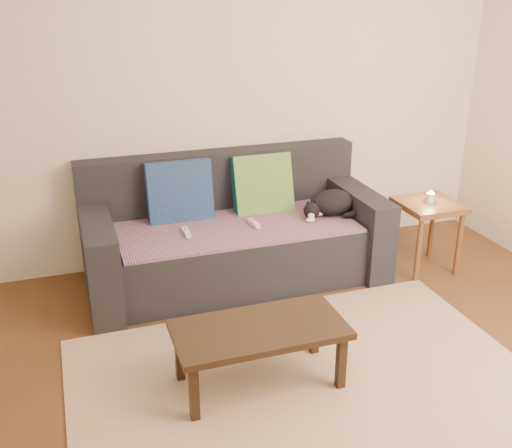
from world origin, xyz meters
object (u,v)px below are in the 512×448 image
at_px(wii_remote_a, 186,232).
at_px(wii_remote_b, 254,223).
at_px(side_table, 428,214).
at_px(coffee_table, 259,334).
at_px(cat, 331,203).
at_px(sofa, 233,237).

distance_m(wii_remote_a, wii_remote_b, 0.48).
xyz_separation_m(side_table, coffee_table, (-1.64, -0.94, -0.12)).
xyz_separation_m(wii_remote_b, coffee_table, (-0.35, -1.15, -0.14)).
xyz_separation_m(cat, wii_remote_b, (-0.60, -0.02, -0.07)).
bearing_deg(wii_remote_b, side_table, -104.66).
bearing_deg(side_table, wii_remote_a, 173.56).
bearing_deg(wii_remote_b, coffee_table, 157.40).
relative_size(sofa, wii_remote_a, 14.00).
distance_m(sofa, wii_remote_a, 0.42).
bearing_deg(wii_remote_b, sofa, 35.00).
height_order(sofa, wii_remote_b, sofa).
distance_m(wii_remote_a, coffee_table, 1.16).
distance_m(wii_remote_b, side_table, 1.30).
bearing_deg(side_table, coffee_table, -150.12).
xyz_separation_m(sofa, side_table, (1.40, -0.34, 0.13)).
height_order(cat, wii_remote_b, cat).
relative_size(cat, side_table, 0.87).
bearing_deg(cat, sofa, -167.41).
height_order(cat, wii_remote_a, cat).
height_order(wii_remote_a, coffee_table, wii_remote_a).
bearing_deg(side_table, cat, 161.55).
relative_size(cat, coffee_table, 0.51).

